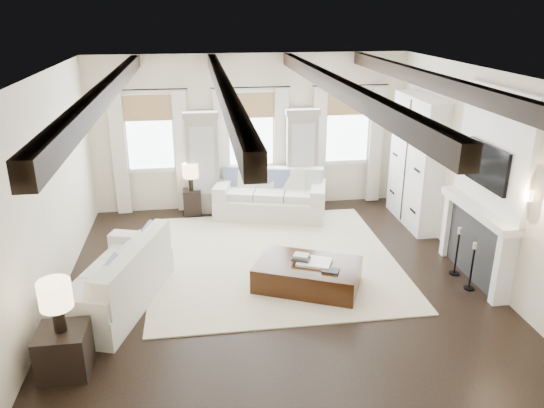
{
  "coord_description": "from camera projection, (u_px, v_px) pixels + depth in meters",
  "views": [
    {
      "loc": [
        -1.12,
        -7.01,
        4.08
      ],
      "look_at": [
        0.0,
        0.71,
        1.15
      ],
      "focal_mm": 35.0,
      "sensor_mm": 36.0,
      "label": 1
    }
  ],
  "objects": [
    {
      "name": "ground",
      "position": [
        279.0,
        291.0,
        8.08
      ],
      "size": [
        7.5,
        7.5,
        0.0
      ],
      "primitive_type": "plane",
      "color": "black",
      "rests_on": "ground"
    },
    {
      "name": "candlestick_far",
      "position": [
        456.0,
        255.0,
        8.46
      ],
      "size": [
        0.16,
        0.16,
        0.81
      ],
      "color": "black",
      "rests_on": "ground"
    },
    {
      "name": "lamp_back",
      "position": [
        191.0,
        172.0,
        10.7
      ],
      "size": [
        0.32,
        0.32,
        0.56
      ],
      "color": "black",
      "rests_on": "side_table_back"
    },
    {
      "name": "side_table_front",
      "position": [
        64.0,
        351.0,
        6.2
      ],
      "size": [
        0.57,
        0.57,
        0.57
      ],
      "primitive_type": "cube",
      "color": "black",
      "rests_on": "ground"
    },
    {
      "name": "sofa_back",
      "position": [
        271.0,
        197.0,
        10.87
      ],
      "size": [
        2.4,
        1.55,
        0.95
      ],
      "color": "silver",
      "rests_on": "ground"
    },
    {
      "name": "side_table_back",
      "position": [
        192.0,
        202.0,
        10.93
      ],
      "size": [
        0.36,
        0.36,
        0.54
      ],
      "primitive_type": "cube",
      "color": "black",
      "rests_on": "ground"
    },
    {
      "name": "lamp_front",
      "position": [
        55.0,
        298.0,
        5.95
      ],
      "size": [
        0.37,
        0.37,
        0.64
      ],
      "color": "black",
      "rests_on": "side_table_front"
    },
    {
      "name": "book_lower",
      "position": [
        301.0,
        258.0,
        8.06
      ],
      "size": [
        0.32,
        0.29,
        0.04
      ],
      "primitive_type": "cube",
      "rotation": [
        0.0,
        0.0,
        -0.43
      ],
      "color": "#262628",
      "rests_on": "tray"
    },
    {
      "name": "tray",
      "position": [
        314.0,
        262.0,
        8.04
      ],
      "size": [
        0.61,
        0.55,
        0.04
      ],
      "primitive_type": "cube",
      "rotation": [
        0.0,
        0.0,
        -0.43
      ],
      "color": "white",
      "rests_on": "ottoman"
    },
    {
      "name": "sofa_left",
      "position": [
        118.0,
        281.0,
        7.57
      ],
      "size": [
        1.63,
        2.4,
        0.94
      ],
      "color": "silver",
      "rests_on": "ground"
    },
    {
      "name": "room_shell",
      "position": [
        317.0,
        154.0,
        8.34
      ],
      "size": [
        6.54,
        7.54,
        3.22
      ],
      "color": "#F6E9CC",
      "rests_on": "ground"
    },
    {
      "name": "candlestick_near",
      "position": [
        471.0,
        270.0,
        8.02
      ],
      "size": [
        0.16,
        0.16,
        0.78
      ],
      "color": "black",
      "rests_on": "ground"
    },
    {
      "name": "book_upper",
      "position": [
        301.0,
        255.0,
        8.09
      ],
      "size": [
        0.27,
        0.25,
        0.03
      ],
      "primitive_type": "cube",
      "rotation": [
        0.0,
        0.0,
        -0.43
      ],
      "color": "beige",
      "rests_on": "book_lower"
    },
    {
      "name": "book_loose",
      "position": [
        331.0,
        271.0,
        7.79
      ],
      "size": [
        0.29,
        0.26,
        0.03
      ],
      "primitive_type": "cube",
      "rotation": [
        0.0,
        0.0,
        -0.43
      ],
      "color": "#262628",
      "rests_on": "ottoman"
    },
    {
      "name": "ottoman",
      "position": [
        308.0,
        275.0,
        8.12
      ],
      "size": [
        1.81,
        1.52,
        0.41
      ],
      "primitive_type": "cube",
      "rotation": [
        0.0,
        0.0,
        -0.43
      ],
      "color": "black",
      "rests_on": "ground"
    },
    {
      "name": "area_rug",
      "position": [
        274.0,
        259.0,
        9.07
      ],
      "size": [
        4.07,
        4.16,
        0.02
      ],
      "primitive_type": "cube",
      "color": "beige",
      "rests_on": "ground"
    }
  ]
}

